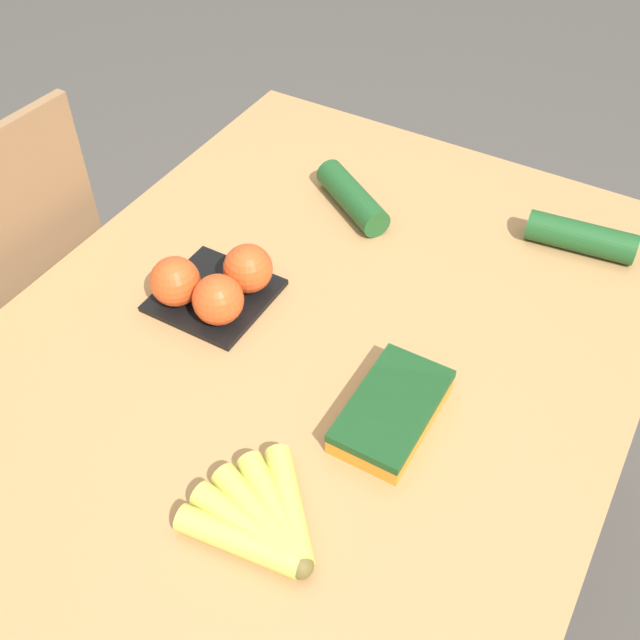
{
  "coord_description": "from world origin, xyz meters",
  "views": [
    {
      "loc": [
        -0.71,
        -0.41,
        1.62
      ],
      "look_at": [
        0.0,
        0.0,
        0.77
      ],
      "focal_mm": 42.0,
      "sensor_mm": 36.0,
      "label": 1
    }
  ],
  "objects_px": {
    "banana_bunch": "(263,521)",
    "cucumber_far": "(352,197)",
    "carrot_bag": "(392,409)",
    "tomato_pack": "(214,285)",
    "chair": "(8,321)",
    "cucumber_near": "(581,237)"
  },
  "relations": [
    {
      "from": "chair",
      "to": "carrot_bag",
      "type": "distance_m",
      "value": 0.9
    },
    {
      "from": "carrot_bag",
      "to": "cucumber_far",
      "type": "bearing_deg",
      "value": 34.84
    },
    {
      "from": "tomato_pack",
      "to": "cucumber_far",
      "type": "distance_m",
      "value": 0.35
    },
    {
      "from": "chair",
      "to": "tomato_pack",
      "type": "bearing_deg",
      "value": 101.18
    },
    {
      "from": "cucumber_near",
      "to": "banana_bunch",
      "type": "bearing_deg",
      "value": 165.86
    },
    {
      "from": "banana_bunch",
      "to": "carrot_bag",
      "type": "distance_m",
      "value": 0.25
    },
    {
      "from": "chair",
      "to": "carrot_bag",
      "type": "xyz_separation_m",
      "value": [
        0.0,
        -0.87,
        0.26
      ]
    },
    {
      "from": "chair",
      "to": "banana_bunch",
      "type": "distance_m",
      "value": 0.87
    },
    {
      "from": "chair",
      "to": "tomato_pack",
      "type": "relative_size",
      "value": 5.43
    },
    {
      "from": "banana_bunch",
      "to": "cucumber_far",
      "type": "relative_size",
      "value": 0.98
    },
    {
      "from": "banana_bunch",
      "to": "cucumber_far",
      "type": "xyz_separation_m",
      "value": [
        0.64,
        0.22,
        0.01
      ]
    },
    {
      "from": "banana_bunch",
      "to": "tomato_pack",
      "type": "xyz_separation_m",
      "value": [
        0.3,
        0.29,
        0.03
      ]
    },
    {
      "from": "banana_bunch",
      "to": "cucumber_near",
      "type": "relative_size",
      "value": 0.96
    },
    {
      "from": "tomato_pack",
      "to": "carrot_bag",
      "type": "relative_size",
      "value": 0.92
    },
    {
      "from": "banana_bunch",
      "to": "cucumber_far",
      "type": "height_order",
      "value": "cucumber_far"
    },
    {
      "from": "banana_bunch",
      "to": "tomato_pack",
      "type": "distance_m",
      "value": 0.42
    },
    {
      "from": "banana_bunch",
      "to": "carrot_bag",
      "type": "bearing_deg",
      "value": -15.39
    },
    {
      "from": "cucumber_far",
      "to": "tomato_pack",
      "type": "bearing_deg",
      "value": 167.94
    },
    {
      "from": "chair",
      "to": "carrot_bag",
      "type": "relative_size",
      "value": 4.97
    },
    {
      "from": "chair",
      "to": "cucumber_near",
      "type": "relative_size",
      "value": 5.03
    },
    {
      "from": "cucumber_near",
      "to": "chair",
      "type": "bearing_deg",
      "value": 117.33
    },
    {
      "from": "tomato_pack",
      "to": "cucumber_far",
      "type": "relative_size",
      "value": 0.95
    }
  ]
}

